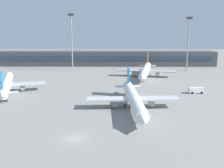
% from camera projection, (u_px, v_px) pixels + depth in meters
% --- Properties ---
extents(ground_plane, '(400.00, 400.00, 0.00)m').
position_uv_depth(ground_plane, '(92.00, 92.00, 92.09)').
color(ground_plane, gray).
extents(terminal_building, '(141.35, 12.13, 9.00)m').
position_uv_depth(terminal_building, '(101.00, 58.00, 158.31)').
color(terminal_building, '#3F4247').
rests_on(terminal_building, ground_plane).
extents(airplane_near, '(27.22, 39.03, 9.64)m').
position_uv_depth(airplane_near, '(134.00, 99.00, 72.06)').
color(airplane_near, white).
rests_on(airplane_near, ground_plane).
extents(airplane_mid, '(27.37, 38.28, 9.79)m').
position_uv_depth(airplane_mid, '(6.00, 84.00, 92.20)').
color(airplane_mid, white).
rests_on(airplane_mid, ground_plane).
extents(airplane_far, '(28.63, 40.57, 10.09)m').
position_uv_depth(airplane_far, '(145.00, 71.00, 120.24)').
color(airplane_far, white).
rests_on(airplane_far, ground_plane).
extents(service_van_white, '(5.32, 2.58, 2.08)m').
position_uv_depth(service_van_white, '(196.00, 90.00, 90.06)').
color(service_van_white, white).
rests_on(service_van_white, ground_plane).
extents(floodlight_tower_west, '(3.20, 0.80, 28.96)m').
position_uv_depth(floodlight_tower_west, '(188.00, 41.00, 134.39)').
color(floodlight_tower_west, gray).
rests_on(floodlight_tower_west, ground_plane).
extents(floodlight_tower_east, '(3.20, 0.80, 30.78)m').
position_uv_depth(floodlight_tower_east, '(72.00, 39.00, 136.88)').
color(floodlight_tower_east, gray).
rests_on(floodlight_tower_east, ground_plane).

